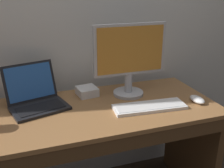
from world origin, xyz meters
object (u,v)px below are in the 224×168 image
at_px(laptop_black, 37,99).
at_px(computer_mouse, 197,99).
at_px(external_monitor, 130,58).
at_px(external_drive_box, 87,91).
at_px(wired_keyboard, 149,107).

distance_m(laptop_black, computer_mouse, 0.99).
distance_m(external_monitor, external_drive_box, 0.36).
distance_m(laptop_black, external_drive_box, 0.34).
xyz_separation_m(computer_mouse, external_drive_box, (-0.63, 0.33, 0.01)).
distance_m(laptop_black, external_monitor, 0.63).
bearing_deg(laptop_black, external_monitor, -1.00).
relative_size(wired_keyboard, computer_mouse, 3.61).
relative_size(computer_mouse, external_drive_box, 0.96).
xyz_separation_m(laptop_black, external_monitor, (0.59, -0.01, 0.20)).
relative_size(laptop_black, wired_keyboard, 0.86).
distance_m(laptop_black, wired_keyboard, 0.68).
relative_size(laptop_black, external_drive_box, 2.97).
bearing_deg(wired_keyboard, external_monitor, 99.81).
height_order(wired_keyboard, external_drive_box, external_drive_box).
distance_m(computer_mouse, external_drive_box, 0.71).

